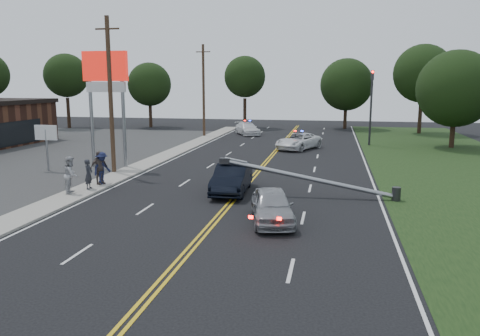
% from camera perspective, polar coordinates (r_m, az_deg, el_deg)
% --- Properties ---
extents(ground, '(120.00, 120.00, 0.00)m').
position_cam_1_polar(ground, '(17.74, -5.33, -8.99)').
color(ground, black).
rests_on(ground, ground).
extents(sidewalk, '(1.80, 70.00, 0.12)m').
position_cam_1_polar(sidewalk, '(29.78, -15.40, -1.29)').
color(sidewalk, gray).
rests_on(sidewalk, ground).
extents(centerline_yellow, '(0.36, 80.00, 0.00)m').
position_cam_1_polar(centerline_yellow, '(27.12, 0.70, -2.14)').
color(centerline_yellow, gold).
rests_on(centerline_yellow, ground).
extents(pylon_sign, '(3.20, 0.35, 8.00)m').
position_cam_1_polar(pylon_sign, '(33.74, -16.05, 10.15)').
color(pylon_sign, gray).
rests_on(pylon_sign, ground).
extents(small_sign, '(1.60, 0.14, 3.10)m').
position_cam_1_polar(small_sign, '(33.97, -22.56, 3.56)').
color(small_sign, gray).
rests_on(small_sign, ground).
extents(traffic_signal, '(0.28, 0.41, 7.05)m').
position_cam_1_polar(traffic_signal, '(46.19, 15.71, 7.87)').
color(traffic_signal, '#2D2D30').
rests_on(traffic_signal, ground).
extents(fallen_streetlight, '(9.36, 0.44, 1.91)m').
position_cam_1_polar(fallen_streetlight, '(24.54, 9.49, -1.44)').
color(fallen_streetlight, '#2D2D30').
rests_on(fallen_streetlight, ground).
extents(utility_pole_mid, '(1.60, 0.28, 10.00)m').
position_cam_1_polar(utility_pole_mid, '(31.37, -15.51, 8.52)').
color(utility_pole_mid, '#382619').
rests_on(utility_pole_mid, ground).
extents(utility_pole_far, '(1.60, 0.28, 10.00)m').
position_cam_1_polar(utility_pole_far, '(51.98, -4.46, 9.41)').
color(utility_pole_far, '#382619').
rests_on(utility_pole_far, ground).
extents(tree_4, '(5.67, 5.67, 9.70)m').
position_cam_1_polar(tree_4, '(66.42, -20.44, 10.51)').
color(tree_4, black).
rests_on(tree_4, ground).
extents(tree_5, '(5.76, 5.76, 8.60)m').
position_cam_1_polar(tree_5, '(64.56, -10.98, 9.97)').
color(tree_5, black).
rests_on(tree_5, ground).
extents(tree_6, '(5.43, 5.43, 9.42)m').
position_cam_1_polar(tree_6, '(62.71, 0.60, 11.04)').
color(tree_6, black).
rests_on(tree_6, ground).
extents(tree_7, '(6.72, 6.72, 9.06)m').
position_cam_1_polar(tree_7, '(62.93, 12.85, 9.88)').
color(tree_7, black).
rests_on(tree_7, ground).
extents(tree_8, '(6.74, 6.74, 10.36)m').
position_cam_1_polar(tree_8, '(59.39, 21.40, 10.67)').
color(tree_8, black).
rests_on(tree_8, ground).
extents(tree_9, '(6.93, 6.93, 8.85)m').
position_cam_1_polar(tree_9, '(47.07, 24.83, 8.77)').
color(tree_9, black).
rests_on(tree_9, ground).
extents(crashed_sedan, '(1.88, 4.85, 1.57)m').
position_cam_1_polar(crashed_sedan, '(25.26, -1.00, -1.27)').
color(crashed_sedan, black).
rests_on(crashed_sedan, ground).
extents(waiting_sedan, '(2.58, 4.49, 1.44)m').
position_cam_1_polar(waiting_sedan, '(19.99, 3.92, -4.60)').
color(waiting_sedan, '#999AA0').
rests_on(waiting_sedan, ground).
extents(emergency_a, '(4.37, 5.76, 1.45)m').
position_cam_1_polar(emergency_a, '(42.40, 7.13, 3.27)').
color(emergency_a, white).
rests_on(emergency_a, ground).
extents(emergency_b, '(3.99, 5.20, 1.41)m').
position_cam_1_polar(emergency_b, '(54.01, 0.90, 4.81)').
color(emergency_b, white).
rests_on(emergency_b, ground).
extents(bystander_a, '(0.45, 0.63, 1.64)m').
position_cam_1_polar(bystander_a, '(26.92, -17.97, -0.72)').
color(bystander_a, '#27282F').
rests_on(bystander_a, sidewalk).
extents(bystander_b, '(0.99, 1.13, 1.96)m').
position_cam_1_polar(bystander_b, '(26.21, -19.90, -0.77)').
color(bystander_b, '#A5A5AA').
rests_on(bystander_b, sidewalk).
extents(bystander_c, '(1.00, 1.35, 1.86)m').
position_cam_1_polar(bystander_c, '(28.00, -16.49, -0.00)').
color(bystander_c, '#191E3F').
rests_on(bystander_c, sidewalk).
extents(bystander_d, '(0.94, 1.21, 1.92)m').
position_cam_1_polar(bystander_d, '(27.98, -16.81, 0.03)').
color(bystander_d, '#594C47').
rests_on(bystander_d, sidewalk).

